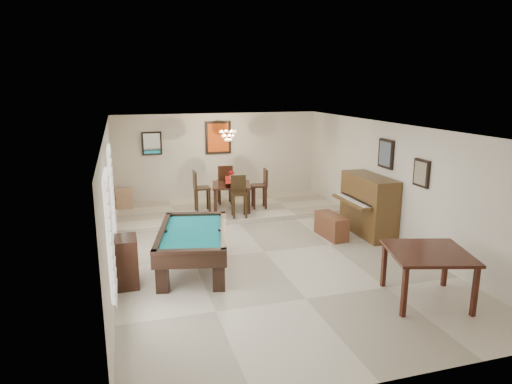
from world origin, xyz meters
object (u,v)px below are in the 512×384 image
upright_piano (362,206)px  dining_chair_south (239,197)px  dining_chair_east (259,189)px  piano_bench (331,226)px  dining_chair_north (225,184)px  dining_table (232,195)px  corner_bench (125,198)px  chandelier (228,132)px  pool_table (193,251)px  square_table (426,276)px  apothecary_chest (126,262)px  dining_chair_west (202,191)px  flower_vase (231,175)px

upright_piano → dining_chair_south: 3.05m
upright_piano → dining_chair_east: upright_piano is taller
piano_bench → dining_chair_south: size_ratio=0.91×
dining_chair_north → dining_table: bearing=96.8°
dining_table → dining_chair_south: dining_chair_south is taller
corner_bench → chandelier: bearing=-18.0°
pool_table → square_table: bearing=-22.0°
dining_chair_north → piano_bench: bearing=123.4°
corner_bench → chandelier: chandelier is taller
square_table → chandelier: 6.56m
apothecary_chest → dining_chair_north: size_ratio=0.79×
dining_chair_north → dining_chair_west: bearing=45.7°
upright_piano → dining_chair_east: size_ratio=1.55×
flower_vase → dining_chair_west: (-0.78, 0.04, -0.40)m
dining_chair_west → corner_bench: dining_chair_west is taller
upright_piano → pool_table: bearing=-166.6°
apothecary_chest → upright_piano: bearing=14.0°
square_table → dining_table: (-1.82, 5.80, 0.11)m
square_table → flower_vase: (-1.82, 5.80, 0.65)m
flower_vase → dining_chair_north: (-0.03, 0.70, -0.39)m
piano_bench → dining_table: dining_table is taller
square_table → flower_vase: 6.11m
upright_piano → corner_bench: upright_piano is taller
pool_table → dining_chair_east: (2.35, 3.47, 0.28)m
piano_bench → dining_chair_south: bearing=133.6°
apothecary_chest → square_table: bearing=-23.1°
dining_chair_east → corner_bench: 3.71m
square_table → dining_chair_east: (-1.05, 5.78, 0.23)m
pool_table → chandelier: size_ratio=3.79×
flower_vase → dining_chair_south: bearing=-87.7°
piano_bench → dining_table: bearing=124.7°
upright_piano → flower_vase: (-2.50, 2.51, 0.38)m
chandelier → upright_piano: bearing=-47.6°
apothecary_chest → dining_chair_west: (2.02, 3.88, 0.23)m
pool_table → flower_vase: 3.89m
piano_bench → dining_chair_west: (-2.52, 2.55, 0.41)m
upright_piano → dining_chair_south: upright_piano is taller
dining_chair_south → dining_chair_west: size_ratio=0.95×
dining_chair_south → piano_bench: bearing=-38.6°
dining_chair_south → upright_piano: bearing=-28.3°
dining_table → dining_chair_north: 0.72m
upright_piano → piano_bench: 0.87m
pool_table → corner_bench: bearing=116.5°
pool_table → dining_table: 3.83m
dining_chair_east → apothecary_chest: bearing=-36.9°
dining_chair_north → dining_chair_east: size_ratio=1.04×
dining_table → upright_piano: bearing=-45.2°
dining_chair_east → piano_bench: bearing=27.5°
flower_vase → upright_piano: bearing=-45.2°
corner_bench → dining_table: bearing=-22.2°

